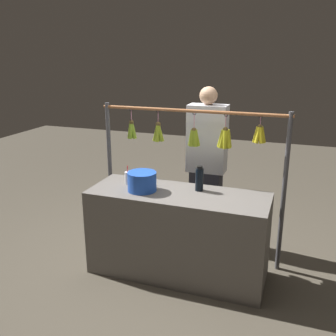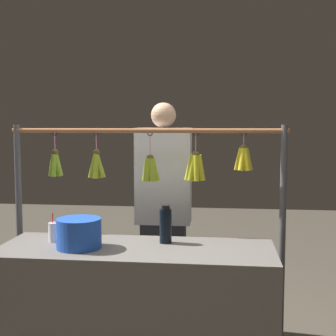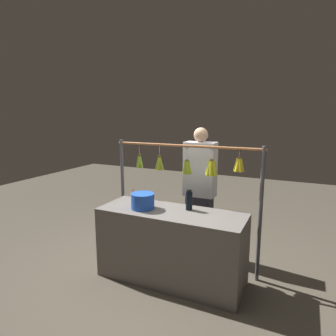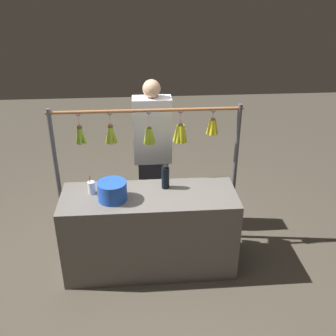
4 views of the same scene
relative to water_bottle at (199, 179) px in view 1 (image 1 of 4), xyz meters
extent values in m
plane|color=#4D463A|center=(0.16, 0.13, -0.94)|extent=(12.00, 12.00, 0.00)
cube|color=#66605B|center=(0.16, 0.13, -0.53)|extent=(1.66, 0.61, 0.83)
cylinder|color=#4C4C51|center=(-0.75, -0.27, -0.16)|extent=(0.04, 0.04, 1.56)
cylinder|color=#4C4C51|center=(1.07, -0.27, -0.16)|extent=(0.04, 0.04, 1.56)
cylinder|color=#9E6038|center=(0.16, -0.27, 0.58)|extent=(1.88, 0.03, 0.03)
torus|color=black|center=(-0.48, -0.27, 0.56)|extent=(0.04, 0.02, 0.04)
cylinder|color=pink|center=(-0.48, -0.27, 0.51)|extent=(0.01, 0.01, 0.09)
sphere|color=brown|center=(-0.48, -0.27, 0.47)|extent=(0.05, 0.05, 0.05)
cylinder|color=gold|center=(-0.46, -0.27, 0.39)|extent=(0.07, 0.04, 0.15)
cylinder|color=gold|center=(-0.47, -0.25, 0.39)|extent=(0.05, 0.07, 0.16)
cylinder|color=gold|center=(-0.50, -0.25, 0.39)|extent=(0.06, 0.07, 0.16)
cylinder|color=gold|center=(-0.51, -0.28, 0.39)|extent=(0.07, 0.04, 0.15)
cylinder|color=gold|center=(-0.50, -0.30, 0.39)|extent=(0.05, 0.07, 0.15)
cylinder|color=gold|center=(-0.47, -0.30, 0.39)|extent=(0.06, 0.07, 0.16)
torus|color=black|center=(-0.17, -0.27, 0.56)|extent=(0.04, 0.01, 0.04)
cylinder|color=pink|center=(-0.17, -0.27, 0.49)|extent=(0.01, 0.01, 0.14)
sphere|color=brown|center=(-0.17, -0.27, 0.42)|extent=(0.05, 0.05, 0.05)
cylinder|color=gold|center=(-0.13, -0.27, 0.33)|extent=(0.08, 0.04, 0.18)
cylinder|color=gold|center=(-0.15, -0.25, 0.33)|extent=(0.07, 0.07, 0.18)
cylinder|color=gold|center=(-0.18, -0.24, 0.33)|extent=(0.05, 0.07, 0.18)
cylinder|color=gold|center=(-0.20, -0.26, 0.33)|extent=(0.07, 0.05, 0.18)
cylinder|color=gold|center=(-0.20, -0.29, 0.33)|extent=(0.06, 0.06, 0.18)
cylinder|color=gold|center=(-0.18, -0.31, 0.33)|extent=(0.06, 0.08, 0.18)
cylinder|color=gold|center=(-0.14, -0.30, 0.33)|extent=(0.07, 0.07, 0.18)
torus|color=black|center=(0.14, -0.27, 0.56)|extent=(0.04, 0.01, 0.04)
cylinder|color=pink|center=(0.14, -0.27, 0.48)|extent=(0.01, 0.01, 0.16)
sphere|color=brown|center=(0.14, -0.27, 0.40)|extent=(0.05, 0.05, 0.05)
cylinder|color=#94AF28|center=(0.17, -0.27, 0.32)|extent=(0.06, 0.04, 0.16)
cylinder|color=#94AF28|center=(0.15, -0.25, 0.32)|extent=(0.05, 0.06, 0.16)
cylinder|color=#94AF28|center=(0.12, -0.25, 0.32)|extent=(0.05, 0.06, 0.16)
cylinder|color=#94AF28|center=(0.11, -0.27, 0.32)|extent=(0.07, 0.04, 0.16)
cylinder|color=#94AF28|center=(0.12, -0.30, 0.32)|extent=(0.05, 0.06, 0.16)
cylinder|color=#94AF28|center=(0.15, -0.30, 0.32)|extent=(0.06, 0.07, 0.16)
torus|color=black|center=(0.51, -0.27, 0.56)|extent=(0.04, 0.01, 0.04)
cylinder|color=pink|center=(0.51, -0.27, 0.50)|extent=(0.01, 0.01, 0.13)
sphere|color=brown|center=(0.51, -0.27, 0.43)|extent=(0.05, 0.05, 0.05)
cylinder|color=#98B027|center=(0.53, -0.27, 0.34)|extent=(0.08, 0.04, 0.18)
cylinder|color=#98B027|center=(0.51, -0.25, 0.34)|extent=(0.04, 0.07, 0.18)
cylinder|color=#98B027|center=(0.49, -0.27, 0.34)|extent=(0.09, 0.04, 0.18)
cylinder|color=#98B027|center=(0.51, -0.29, 0.34)|extent=(0.04, 0.07, 0.18)
torus|color=black|center=(0.80, -0.27, 0.56)|extent=(0.04, 0.02, 0.04)
cylinder|color=pink|center=(0.80, -0.27, 0.50)|extent=(0.01, 0.01, 0.13)
sphere|color=brown|center=(0.80, -0.27, 0.43)|extent=(0.05, 0.05, 0.05)
cylinder|color=#82A92A|center=(0.82, -0.28, 0.35)|extent=(0.07, 0.04, 0.17)
cylinder|color=#82A92A|center=(0.80, -0.26, 0.35)|extent=(0.04, 0.07, 0.17)
cylinder|color=#82A92A|center=(0.78, -0.27, 0.35)|extent=(0.08, 0.04, 0.17)
cylinder|color=#82A92A|center=(0.80, -0.29, 0.35)|extent=(0.04, 0.07, 0.17)
cylinder|color=black|center=(0.00, 0.00, -0.01)|extent=(0.08, 0.08, 0.21)
cylinder|color=black|center=(0.00, 0.00, 0.11)|extent=(0.05, 0.05, 0.02)
cylinder|color=blue|center=(0.50, 0.18, -0.02)|extent=(0.27, 0.27, 0.18)
cylinder|color=silver|center=(0.70, 0.05, -0.05)|extent=(0.07, 0.07, 0.12)
cylinder|color=red|center=(0.71, 0.05, -0.02)|extent=(0.01, 0.03, 0.18)
cube|color=#2D2D38|center=(0.09, -0.64, -0.53)|extent=(0.33, 0.22, 0.82)
cube|color=silver|center=(0.09, -0.64, 0.24)|extent=(0.41, 0.22, 0.72)
sphere|color=tan|center=(0.09, -0.64, 0.69)|extent=(0.19, 0.19, 0.19)
camera|label=1|loc=(-0.86, 3.26, 1.14)|focal=41.16mm
camera|label=2|loc=(-0.35, 2.85, 0.62)|focal=50.31mm
camera|label=3|loc=(-1.15, 3.02, 0.97)|focal=31.74mm
camera|label=4|loc=(0.23, 3.29, 1.77)|focal=41.84mm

